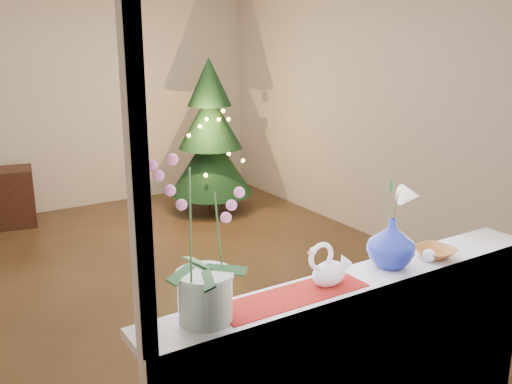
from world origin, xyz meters
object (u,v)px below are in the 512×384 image
orchid_pot (204,239)px  swan (329,264)px  paperweight (429,256)px  blue_vase (392,239)px  xmas_tree (210,136)px  amber_dish (435,253)px

orchid_pot → swan: 0.66m
orchid_pot → paperweight: orchid_pot is taller
paperweight → blue_vase: bearing=162.3°
paperweight → xmas_tree: size_ratio=0.04×
orchid_pot → blue_vase: 1.03m
blue_vase → paperweight: 0.24m
swan → blue_vase: size_ratio=0.85×
paperweight → xmas_tree: 4.06m
blue_vase → paperweight: (0.20, -0.06, -0.11)m
amber_dish → paperweight: bearing=-160.2°
swan → paperweight: size_ratio=3.59×
amber_dish → xmas_tree: xmas_tree is taller
swan → xmas_tree: (1.46, 3.91, -0.14)m
paperweight → xmas_tree: (0.87, 3.96, -0.07)m
amber_dish → swan: bearing=177.8°
blue_vase → xmas_tree: size_ratio=0.16×
orchid_pot → amber_dish: orchid_pot is taller
blue_vase → swan: bearing=-178.5°
orchid_pot → paperweight: size_ratio=10.30×
orchid_pot → paperweight: bearing=-2.8°
orchid_pot → paperweight: (1.21, -0.06, -0.31)m
amber_dish → blue_vase: bearing=172.6°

